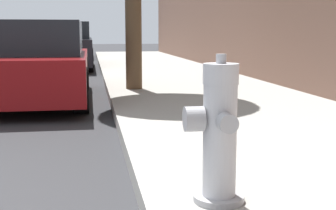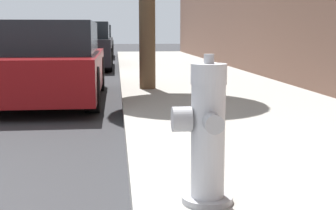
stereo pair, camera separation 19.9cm
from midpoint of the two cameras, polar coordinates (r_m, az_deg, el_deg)
The scene contains 4 objects.
fire_hydrant at distance 2.52m, azimuth 3.89°, elevation -3.62°, with size 0.33×0.35×0.80m.
parked_car_near at distance 7.43m, azimuth -17.76°, elevation 4.88°, with size 1.88×3.85×1.22m.
parked_car_mid at distance 13.86m, azimuth -13.17°, elevation 6.98°, with size 1.73×4.13×1.33m.
parked_car_far at distance 19.85m, azimuth -12.11°, elevation 7.55°, with size 1.74×3.84×1.34m.
Camera 1 is at (1.61, -2.13, 1.06)m, focal length 50.00 mm.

